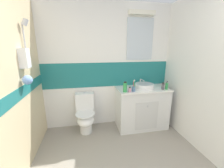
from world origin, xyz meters
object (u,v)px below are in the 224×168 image
perfume_flask_small (130,90)px  mouthwash_bottle (125,87)px  toilet (85,114)px  soap_dispenser (167,86)px  toothbrush_cup (134,89)px  deodorant_spray_can (163,86)px  sink_basin (144,86)px

perfume_flask_small → mouthwash_bottle: bearing=168.4°
toilet → soap_dispenser: size_ratio=4.70×
toothbrush_cup → perfume_flask_small: (-0.08, -0.02, -0.01)m
toothbrush_cup → mouthwash_bottle: toothbrush_cup is taller
soap_dispenser → deodorant_spray_can: soap_dispenser is taller
deodorant_spray_can → mouthwash_bottle: size_ratio=0.72×
toothbrush_cup → mouthwash_bottle: size_ratio=1.15×
sink_basin → perfume_flask_small: size_ratio=4.21×
toothbrush_cup → perfume_flask_small: bearing=-163.3°
toilet → deodorant_spray_can: bearing=-7.4°
deodorant_spray_can → mouthwash_bottle: bearing=-178.9°
toothbrush_cup → sink_basin: bearing=30.6°
toilet → mouthwash_bottle: (0.74, -0.21, 0.58)m
toilet → mouthwash_bottle: 0.96m
toothbrush_cup → soap_dispenser: 0.68m
sink_basin → mouthwash_bottle: 0.49m
toothbrush_cup → toilet: bearing=167.3°
toothbrush_cup → perfume_flask_small: toothbrush_cup is taller
sink_basin → perfume_flask_small: 0.42m
soap_dispenser → mouthwash_bottle: size_ratio=0.85×
perfume_flask_small → mouthwash_bottle: (-0.09, 0.02, 0.05)m
deodorant_spray_can → toothbrush_cup: bearing=-179.2°
toothbrush_cup → soap_dispenser: size_ratio=1.35×
toothbrush_cup → deodorant_spray_can: size_ratio=1.60×
toilet → toothbrush_cup: 1.08m
soap_dispenser → deodorant_spray_can: bearing=175.7°
sink_basin → soap_dispenser: (0.39, -0.17, 0.01)m
sink_basin → deodorant_spray_can: sink_basin is taller
toothbrush_cup → perfume_flask_small: size_ratio=2.28×
toilet → perfume_flask_small: perfume_flask_small is taller
soap_dispenser → perfume_flask_small: (-0.76, -0.03, -0.02)m
sink_basin → mouthwash_bottle: (-0.46, -0.18, 0.04)m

